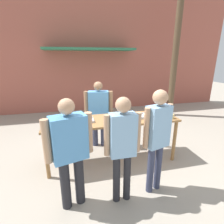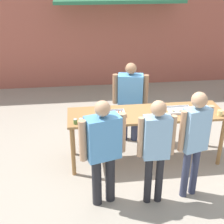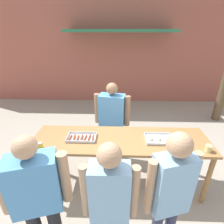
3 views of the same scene
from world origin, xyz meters
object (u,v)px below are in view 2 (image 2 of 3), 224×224
(condiment_jar_mustard, at_px, (75,121))
(person_customer_with_cup, at_px, (195,136))
(person_customer_holding_hotdog, at_px, (103,146))
(person_server_behind_table, at_px, (130,97))
(condiment_jar_ketchup, at_px, (81,121))
(food_tray_buns, at_px, (180,110))
(person_customer_waiting_in_line, at_px, (156,144))
(food_tray_sausages, at_px, (112,114))
(beer_cup, at_px, (220,113))

(condiment_jar_mustard, xyz_separation_m, person_customer_with_cup, (1.66, -0.75, 0.05))
(person_customer_holding_hotdog, relative_size, person_customer_with_cup, 0.97)
(person_server_behind_table, height_order, person_customer_with_cup, person_customer_with_cup)
(condiment_jar_ketchup, bearing_deg, food_tray_buns, 8.40)
(condiment_jar_mustard, relative_size, person_server_behind_table, 0.05)
(person_server_behind_table, bearing_deg, condiment_jar_ketchup, -123.86)
(person_server_behind_table, distance_m, person_customer_with_cup, 1.85)
(food_tray_buns, height_order, person_customer_waiting_in_line, person_customer_waiting_in_line)
(condiment_jar_ketchup, relative_size, person_customer_with_cup, 0.05)
(person_customer_with_cup, height_order, person_customer_waiting_in_line, person_customer_with_cup)
(condiment_jar_ketchup, bearing_deg, condiment_jar_mustard, -172.95)
(food_tray_buns, height_order, person_customer_holding_hotdog, person_customer_holding_hotdog)
(food_tray_sausages, distance_m, person_customer_waiting_in_line, 1.19)
(food_tray_buns, relative_size, person_customer_waiting_in_line, 0.25)
(food_tray_buns, relative_size, person_customer_holding_hotdog, 0.25)
(person_server_behind_table, xyz_separation_m, person_customer_waiting_in_line, (0.04, -1.83, 0.05))
(beer_cup, relative_size, person_customer_with_cup, 0.06)
(person_customer_with_cup, bearing_deg, person_customer_waiting_in_line, -8.01)
(food_tray_buns, bearing_deg, condiment_jar_ketchup, -171.60)
(person_server_behind_table, bearing_deg, person_customer_waiting_in_line, -78.15)
(food_tray_buns, relative_size, person_server_behind_table, 0.25)
(food_tray_sausages, xyz_separation_m, condiment_jar_mustard, (-0.61, -0.26, 0.03))
(person_customer_waiting_in_line, bearing_deg, person_server_behind_table, -88.81)
(person_customer_holding_hotdog, bearing_deg, person_server_behind_table, -127.02)
(condiment_jar_ketchup, bearing_deg, beer_cup, 0.08)
(food_tray_buns, bearing_deg, beer_cup, -22.34)
(person_server_behind_table, relative_size, person_customer_waiting_in_line, 0.98)
(condiment_jar_ketchup, distance_m, beer_cup, 2.30)
(beer_cup, height_order, person_customer_waiting_in_line, person_customer_waiting_in_line)
(food_tray_sausages, distance_m, food_tray_buns, 1.17)
(food_tray_sausages, relative_size, condiment_jar_mustard, 5.11)
(beer_cup, xyz_separation_m, person_server_behind_table, (-1.34, 0.98, -0.04))
(person_customer_holding_hotdog, bearing_deg, beer_cup, -174.72)
(food_tray_sausages, bearing_deg, person_customer_waiting_in_line, -66.57)
(condiment_jar_ketchup, relative_size, person_customer_holding_hotdog, 0.05)
(beer_cup, distance_m, person_customer_with_cup, 1.06)
(beer_cup, bearing_deg, food_tray_buns, 157.66)
(food_tray_sausages, xyz_separation_m, person_server_behind_table, (0.44, 0.73, -0.01))
(food_tray_sausages, xyz_separation_m, person_customer_with_cup, (1.05, -1.01, 0.08))
(condiment_jar_mustard, relative_size, beer_cup, 0.92)
(food_tray_sausages, bearing_deg, food_tray_buns, 0.11)
(person_server_behind_table, bearing_deg, food_tray_sausages, -110.16)
(food_tray_buns, xyz_separation_m, person_customer_with_cup, (-0.12, -1.02, 0.07))
(condiment_jar_ketchup, bearing_deg, food_tray_sausages, 25.25)
(condiment_jar_mustard, height_order, condiment_jar_ketchup, same)
(condiment_jar_ketchup, xyz_separation_m, person_customer_waiting_in_line, (1.00, -0.85, 0.01))
(condiment_jar_ketchup, distance_m, person_customer_holding_hotdog, 0.82)
(person_customer_waiting_in_line, bearing_deg, condiment_jar_mustard, -37.53)
(food_tray_sausages, xyz_separation_m, person_customer_holding_hotdog, (-0.25, -1.02, 0.01))
(condiment_jar_ketchup, relative_size, person_customer_waiting_in_line, 0.05)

